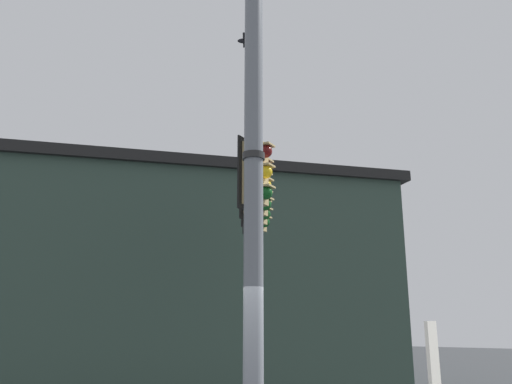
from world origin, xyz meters
TOP-DOWN VIEW (x-y plane):
  - signal_pole at (0.00, 0.00)m, footprint 0.23×0.23m
  - mast_arm at (-2.51, -1.32)m, footprint 5.10×2.79m
  - traffic_light_nearest_pole at (-1.99, -1.03)m, footprint 0.54×0.49m
  - traffic_light_mid_inner at (-2.74, -1.42)m, footprint 0.54×0.49m
  - traffic_light_mid_outer at (-3.48, -1.81)m, footprint 0.54×0.49m
  - traffic_light_arm_end at (-4.22, -2.20)m, footprint 0.54×0.49m
  - street_name_sign at (-0.36, -0.19)m, footprint 1.25×0.74m
  - bird_flying at (-2.52, -1.55)m, footprint 0.45×0.31m
  - storefront_building at (-8.46, -7.84)m, footprint 15.10×15.39m
  - tree_by_storefront at (-9.11, -8.71)m, footprint 4.73×4.73m

SIDE VIEW (x-z plane):
  - signal_pole at x=0.00m, z-range 0.00..6.13m
  - storefront_building at x=-8.46m, z-range 0.01..6.48m
  - street_name_sign at x=-0.36m, z-range 3.91..4.13m
  - traffic_light_nearest_pole at x=-1.99m, z-range 3.81..5.12m
  - traffic_light_mid_inner at x=-2.74m, z-range 3.81..5.12m
  - traffic_light_mid_outer at x=-3.48m, z-range 3.81..5.12m
  - traffic_light_arm_end at x=-4.22m, z-range 3.81..5.12m
  - tree_by_storefront at x=-9.11m, z-range 1.34..8.76m
  - mast_arm at x=-2.51m, z-range 5.17..5.33m
  - bird_flying at x=-2.52m, z-range 7.23..7.33m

